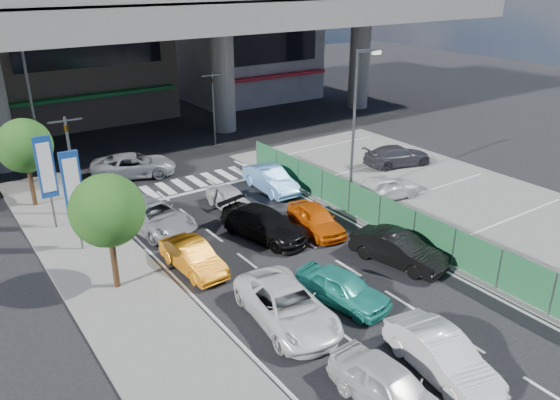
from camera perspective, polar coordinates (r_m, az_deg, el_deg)
ground at (r=22.59m, az=4.06°, el=-8.28°), size 120.00×120.00×0.00m
parking_lot at (r=31.06m, az=17.78°, el=-0.29°), size 12.00×28.00×0.06m
sidewalk_left at (r=22.84m, az=-16.60°, el=-8.73°), size 4.00×30.00×0.12m
fence_run at (r=26.07m, az=11.90°, el=-2.05°), size 0.16×22.00×1.80m
expressway at (r=39.05m, az=-17.10°, el=17.65°), size 64.00×14.00×10.75m
building_center at (r=49.65m, az=-21.18°, el=16.57°), size 14.00×10.90×15.00m
building_east at (r=55.08m, az=-3.77°, el=16.88°), size 12.00×10.90×12.00m
traffic_light_left at (r=28.69m, az=-21.25°, el=5.66°), size 1.60×1.24×5.20m
traffic_light_right at (r=39.10m, az=-7.06°, el=11.28°), size 1.60×1.24×5.20m
street_lamp_right at (r=29.42m, az=8.04°, el=9.08°), size 1.65×0.22×8.00m
street_lamp_left at (r=34.19m, az=-24.26°, el=9.23°), size 1.65×0.22×8.00m
signboard_near at (r=25.02m, az=-20.81°, el=1.21°), size 0.80×0.14×4.70m
signboard_far at (r=27.73m, az=-23.23°, el=2.89°), size 0.80×0.14×4.70m
tree_near at (r=21.34m, az=-17.59°, el=-1.08°), size 2.80×2.80×4.80m
tree_far at (r=30.92m, az=-25.15°, el=5.14°), size 2.80×2.80×4.80m
van_white_back_left at (r=16.72m, az=11.42°, el=-18.68°), size 1.82×4.10×1.37m
hatch_white_back_mid at (r=18.20m, az=16.55°, el=-15.31°), size 2.06×4.36×1.38m
sedan_white_mid_left at (r=19.69m, az=0.73°, el=-11.00°), size 2.88×5.21×1.38m
taxi_teal_mid at (r=20.89m, az=6.53°, el=-9.10°), size 2.37×4.08×1.31m
hatch_black_mid_right at (r=23.88m, az=12.24°, el=-5.05°), size 2.33×4.41×1.38m
taxi_orange_left at (r=23.17m, az=-9.08°, el=-5.91°), size 1.52×3.83×1.24m
sedan_black_mid at (r=25.62m, az=-1.65°, el=-2.50°), size 2.98×5.07×1.38m
taxi_orange_right at (r=26.27m, az=3.77°, el=-1.99°), size 2.06×3.98×1.29m
wagon_silver_front_left at (r=27.06m, az=-13.12°, el=-1.70°), size 3.31×5.34×1.38m
sedan_white_front_mid at (r=28.75m, az=-5.23°, el=0.14°), size 1.55×3.62×1.22m
kei_truck_front_right at (r=31.07m, az=-0.99°, el=2.17°), size 1.65×4.25×1.38m
crossing_wagon_silver at (r=34.52m, az=-15.05°, el=3.52°), size 5.52×3.88×1.40m
parked_sedan_white at (r=30.36m, az=10.94°, el=1.32°), size 4.14×2.08×1.35m
parked_sedan_dgrey at (r=35.90m, az=12.18°, el=4.55°), size 4.76×2.81×1.29m
traffic_cone at (r=30.03m, az=10.16°, el=0.55°), size 0.50×0.50×0.78m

